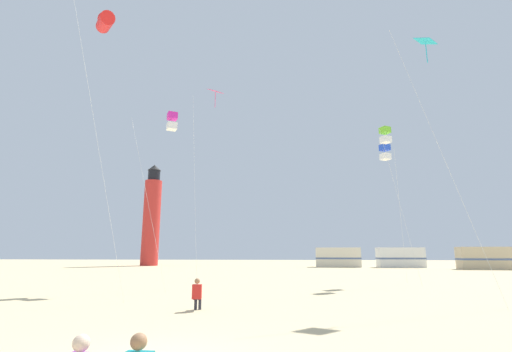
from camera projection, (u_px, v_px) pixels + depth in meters
name	position (u px, v px, depth m)	size (l,w,h in m)	color
kite_flyer_standing	(197.00, 293.00, 13.54)	(0.37, 0.53, 1.16)	red
kite_box_blue	(385.00, 152.00, 26.96)	(1.35, 1.35, 9.93)	silver
kite_diamond_cyan	(427.00, 51.00, 18.18)	(3.23, 2.69, 12.79)	silver
kite_diamond_rainbow	(213.00, 100.00, 25.20)	(2.33, 2.33, 13.30)	silver
kite_tube_scarlet	(105.00, 22.00, 18.92)	(3.28, 3.49, 14.53)	silver
kite_box_magenta	(172.00, 122.00, 23.64)	(3.26, 2.74, 11.00)	silver
kite_box_lime	(385.00, 135.00, 25.88)	(2.11, 1.79, 10.84)	silver
lighthouse_distant	(152.00, 217.00, 60.62)	(2.80, 2.80, 16.80)	red
rv_van_cream	(338.00, 257.00, 53.45)	(6.61, 2.86, 2.80)	beige
rv_van_white	(400.00, 257.00, 52.35)	(6.57, 2.73, 2.80)	white
rv_van_tan	(485.00, 258.00, 46.37)	(6.55, 2.66, 2.80)	#C6B28C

